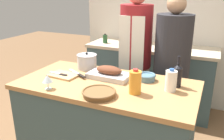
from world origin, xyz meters
name	(u,v)px	position (x,y,z in m)	size (l,w,h in m)	color
kitchen_island	(107,128)	(0.00, 0.00, 0.45)	(1.53, 0.78, 0.90)	#3D565B
back_counter	(150,77)	(0.00, 1.44, 0.46)	(1.77, 0.60, 0.92)	#3D565B
back_wall	(159,17)	(0.00, 1.79, 1.27)	(2.27, 0.10, 2.55)	silver
roasting_pan	(109,73)	(-0.03, 0.12, 0.95)	(0.39, 0.23, 0.11)	#BCBCC1
wicker_basket	(99,93)	(0.06, -0.26, 0.93)	(0.26, 0.26, 0.04)	brown
cutting_board	(64,75)	(-0.43, -0.01, 0.91)	(0.28, 0.20, 0.02)	tan
stock_pot	(87,62)	(-0.35, 0.27, 0.98)	(0.20, 0.20, 0.17)	#B7B7BC
mixing_bowl	(147,77)	(0.30, 0.20, 0.94)	(0.16, 0.16, 0.06)	slate
juice_jug	(135,82)	(0.29, -0.10, 1.00)	(0.09, 0.09, 0.20)	orange
milk_jug	(171,81)	(0.53, 0.06, 0.99)	(0.09, 0.09, 0.18)	white
wine_bottle_green	(178,75)	(0.56, 0.17, 1.01)	(0.07, 0.07, 0.26)	black
wine_glass_left	(47,79)	(-0.37, -0.31, 0.99)	(0.08, 0.08, 0.12)	silver
knife_chef	(77,73)	(-0.32, 0.05, 0.93)	(0.26, 0.16, 0.01)	#B7B7BC
knife_paring	(59,74)	(-0.48, -0.03, 0.93)	(0.20, 0.05, 0.01)	#B7B7BC
condiment_bottle_tall	(105,39)	(-0.67, 1.36, 0.98)	(0.07, 0.07, 0.14)	#234C28
condiment_bottle_short	(167,40)	(0.20, 1.48, 1.01)	(0.06, 0.06, 0.20)	#332D28
person_cook_aproned	(135,56)	(-0.01, 0.77, 0.95)	(0.36, 0.36, 1.71)	beige
person_cook_guest	(171,67)	(0.42, 0.71, 0.89)	(0.37, 0.37, 1.62)	beige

